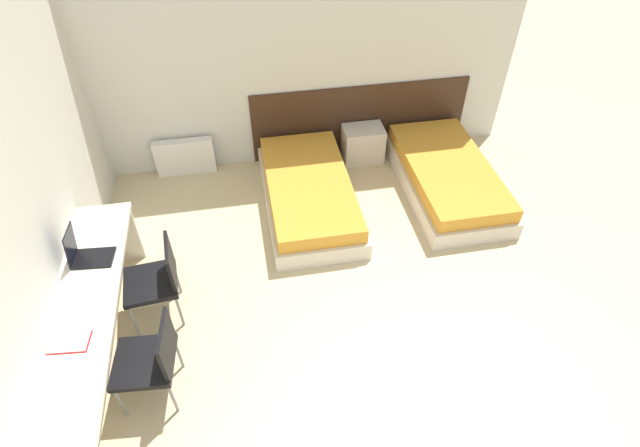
{
  "coord_description": "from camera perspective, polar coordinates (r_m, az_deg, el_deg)",
  "views": [
    {
      "loc": [
        -0.64,
        -1.13,
        3.87
      ],
      "look_at": [
        0.0,
        2.34,
        0.55
      ],
      "focal_mm": 28.0,
      "sensor_mm": 36.0,
      "label": 1
    }
  ],
  "objects": [
    {
      "name": "wall_left",
      "position": [
        4.44,
        -30.07,
        1.98
      ],
      "size": [
        0.05,
        5.26,
        2.7
      ],
      "color": "silver",
      "rests_on": "ground_plane"
    },
    {
      "name": "nightstand",
      "position": [
        6.5,
        4.92,
        9.05
      ],
      "size": [
        0.51,
        0.35,
        0.46
      ],
      "color": "beige",
      "rests_on": "ground_plane"
    },
    {
      "name": "bed_near_door",
      "position": [
        6.18,
        14.29,
        5.16
      ],
      "size": [
        1.0,
        1.95,
        0.39
      ],
      "color": "beige",
      "rests_on": "ground_plane"
    },
    {
      "name": "radiator",
      "position": [
        6.46,
        -15.17,
        7.37
      ],
      "size": [
        0.72,
        0.12,
        0.47
      ],
      "color": "silver",
      "rests_on": "ground_plane"
    },
    {
      "name": "laptop",
      "position": [
        4.65,
        -25.21,
        -3.13
      ],
      "size": [
        0.35,
        0.26,
        0.35
      ],
      "rotation": [
        0.0,
        0.0,
        -0.08
      ],
      "color": "black",
      "rests_on": "desk"
    },
    {
      "name": "wall_back",
      "position": [
        6.01,
        -3.54,
        18.37
      ],
      "size": [
        5.55,
        0.05,
        2.7
      ],
      "color": "silver",
      "rests_on": "ground_plane"
    },
    {
      "name": "chair_near_laptop",
      "position": [
        4.69,
        -18.18,
        -5.92
      ],
      "size": [
        0.5,
        0.5,
        0.84
      ],
      "rotation": [
        0.0,
        0.0,
        0.08
      ],
      "color": "black",
      "rests_on": "ground_plane"
    },
    {
      "name": "open_notebook",
      "position": [
        4.17,
        -26.71,
        -12.02
      ],
      "size": [
        0.3,
        0.22,
        0.02
      ],
      "rotation": [
        0.0,
        0.0,
        -0.1
      ],
      "color": "#B21E1E",
      "rests_on": "desk"
    },
    {
      "name": "headboard_panel",
      "position": [
        6.54,
        4.6,
        11.77
      ],
      "size": [
        2.77,
        0.03,
        0.94
      ],
      "color": "#382316",
      "rests_on": "ground_plane"
    },
    {
      "name": "bed_near_window",
      "position": [
        5.75,
        -1.28,
        3.46
      ],
      "size": [
        1.0,
        1.95,
        0.39
      ],
      "color": "beige",
      "rests_on": "ground_plane"
    },
    {
      "name": "desk",
      "position": [
        4.47,
        -24.85,
        -9.53
      ],
      "size": [
        0.5,
        2.41,
        0.74
      ],
      "color": "beige",
      "rests_on": "ground_plane"
    },
    {
      "name": "chair_near_notebook",
      "position": [
        4.19,
        -18.77,
        -14.34
      ],
      "size": [
        0.5,
        0.5,
        0.84
      ],
      "rotation": [
        0.0,
        0.0,
        -0.09
      ],
      "color": "black",
      "rests_on": "ground_plane"
    }
  ]
}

